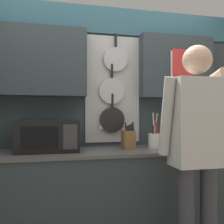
{
  "coord_description": "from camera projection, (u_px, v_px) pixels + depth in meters",
  "views": [
    {
      "loc": [
        -0.53,
        -2.27,
        1.25
      ],
      "look_at": [
        0.01,
        0.18,
        1.27
      ],
      "focal_mm": 40.0,
      "sensor_mm": 36.0,
      "label": 1
    }
  ],
  "objects": [
    {
      "name": "back_wall_unit",
      "position": [
        109.0,
        96.0,
        2.58
      ],
      "size": [
        2.85,
        0.23,
        2.36
      ],
      "color": "#2D383D",
      "rests_on": "ground_plane"
    },
    {
      "name": "utensil_crock",
      "position": [
        154.0,
        139.0,
        2.45
      ],
      "size": [
        0.11,
        0.11,
        0.35
      ],
      "color": "white",
      "rests_on": "base_cabinet_counter"
    },
    {
      "name": "microwave",
      "position": [
        48.0,
        135.0,
        2.23
      ],
      "size": [
        0.54,
        0.36,
        0.28
      ],
      "color": "black",
      "rests_on": "base_cabinet_counter"
    },
    {
      "name": "person",
      "position": [
        196.0,
        140.0,
        1.86
      ],
      "size": [
        0.54,
        0.68,
        1.76
      ],
      "color": "#383842",
      "rests_on": "ground_plane"
    },
    {
      "name": "knife_block",
      "position": [
        128.0,
        139.0,
        2.39
      ],
      "size": [
        0.11,
        0.15,
        0.26
      ],
      "color": "brown",
      "rests_on": "base_cabinet_counter"
    },
    {
      "name": "base_cabinet_counter",
      "position": [
        115.0,
        199.0,
        2.32
      ],
      "size": [
        2.28,
        0.59,
        0.92
      ],
      "color": "#2D383D",
      "rests_on": "ground_plane"
    }
  ]
}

